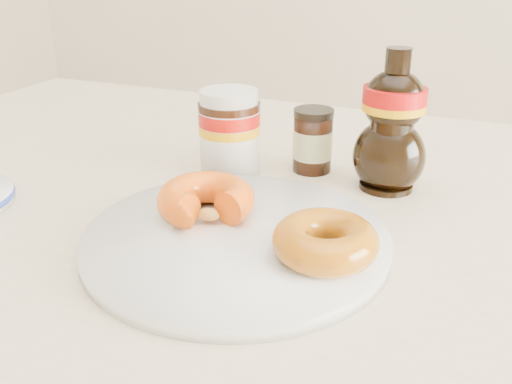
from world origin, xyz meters
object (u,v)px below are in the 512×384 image
at_px(dining_table, 317,300).
at_px(donut_bitten, 206,200).
at_px(donut_whole, 325,241).
at_px(nutella_jar, 230,130).
at_px(syrup_bottle, 392,121).
at_px(plate, 236,239).
at_px(dark_jar, 313,141).

bearing_deg(dining_table, donut_bitten, -159.34).
distance_m(donut_whole, nutella_jar, 0.25).
bearing_deg(syrup_bottle, donut_bitten, -131.07).
bearing_deg(dining_table, syrup_bottle, 72.39).
bearing_deg(donut_whole, donut_bitten, 164.66).
bearing_deg(plate, dark_jar, 87.60).
bearing_deg(nutella_jar, donut_whole, -46.41).
xyz_separation_m(dining_table, donut_whole, (0.02, -0.08, 0.11)).
bearing_deg(dining_table, nutella_jar, 144.84).
bearing_deg(dark_jar, donut_bitten, -105.03).
height_order(syrup_bottle, dark_jar, syrup_bottle).
bearing_deg(dark_jar, nutella_jar, -152.04).
bearing_deg(nutella_jar, dining_table, -35.16).
bearing_deg(dark_jar, dining_table, -69.74).
relative_size(dining_table, dark_jar, 18.00).
height_order(nutella_jar, syrup_bottle, syrup_bottle).
bearing_deg(donut_bitten, plate, -11.50).
bearing_deg(donut_bitten, donut_whole, 2.11).
xyz_separation_m(donut_whole, syrup_bottle, (0.02, 0.20, 0.05)).
bearing_deg(plate, donut_whole, -8.10).
xyz_separation_m(plate, syrup_bottle, (0.10, 0.19, 0.07)).
distance_m(dining_table, syrup_bottle, 0.21).
xyz_separation_m(dining_table, syrup_bottle, (0.04, 0.13, 0.16)).
relative_size(nutella_jar, dark_jar, 1.33).
height_order(donut_bitten, dark_jar, dark_jar).
height_order(donut_bitten, donut_whole, donut_bitten).
relative_size(donut_whole, syrup_bottle, 0.57).
xyz_separation_m(dining_table, nutella_jar, (-0.14, 0.10, 0.14)).
xyz_separation_m(plate, donut_whole, (0.09, -0.01, 0.02)).
relative_size(plate, dark_jar, 3.66).
height_order(donut_bitten, syrup_bottle, syrup_bottle).
bearing_deg(donut_whole, plate, 171.90).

